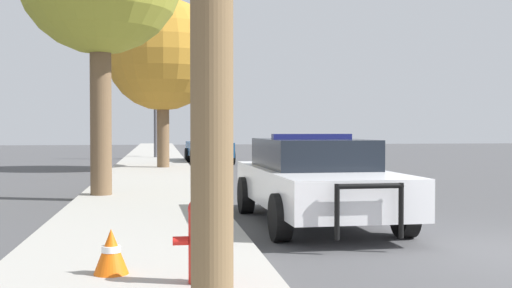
# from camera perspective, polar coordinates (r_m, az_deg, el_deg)

# --- Properties ---
(sidewalk_left) EXTENTS (3.00, 110.00, 0.13)m
(sidewalk_left) POSITION_cam_1_polar(r_m,az_deg,el_deg) (7.64, -10.74, -10.43)
(sidewalk_left) COLOR #A3A099
(sidewalk_left) RESTS_ON ground_plane
(police_car) EXTENTS (2.23, 5.20, 1.53)m
(police_car) POSITION_cam_1_polar(r_m,az_deg,el_deg) (11.00, 5.23, -3.06)
(police_car) COLOR white
(police_car) RESTS_ON ground_plane
(fire_hydrant) EXTENTS (0.52, 0.23, 0.83)m
(fire_hydrant) POSITION_cam_1_polar(r_m,az_deg,el_deg) (6.29, -5.04, -8.27)
(fire_hydrant) COLOR red
(fire_hydrant) RESTS_ON sidewalk_left
(traffic_light) EXTENTS (3.35, 0.35, 4.85)m
(traffic_light) POSITION_cam_1_polar(r_m,az_deg,el_deg) (33.16, -6.62, 4.75)
(traffic_light) COLOR #424247
(traffic_light) RESTS_ON sidewalk_left
(car_background_midblock) EXTENTS (2.11, 4.14, 1.40)m
(car_background_midblock) POSITION_cam_1_polar(r_m,az_deg,el_deg) (29.43, -4.21, -0.28)
(car_background_midblock) COLOR navy
(car_background_midblock) RESTS_ON ground_plane
(tree_sidewalk_mid) EXTENTS (4.30, 4.30, 6.46)m
(tree_sidewalk_mid) POSITION_cam_1_polar(r_m,az_deg,el_deg) (24.87, -8.28, 7.87)
(tree_sidewalk_mid) COLOR brown
(tree_sidewalk_mid) RESTS_ON sidewalk_left
(traffic_cone) EXTENTS (0.36, 0.36, 0.47)m
(traffic_cone) POSITION_cam_1_polar(r_m,az_deg,el_deg) (6.84, -12.76, -9.28)
(traffic_cone) COLOR orange
(traffic_cone) RESTS_ON sidewalk_left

